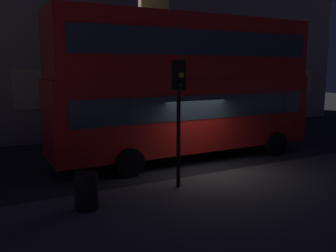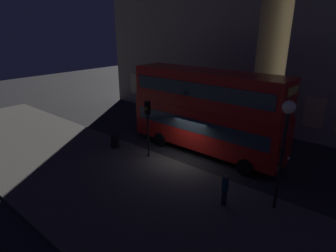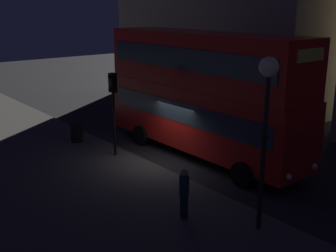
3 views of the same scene
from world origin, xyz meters
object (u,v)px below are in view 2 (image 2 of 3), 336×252
street_lamp (286,127)px  litter_bin (115,141)px  double_decker_bus (206,109)px  traffic_light_near_kerb (147,118)px  pedestrian (225,189)px

street_lamp → litter_bin: (-11.39, -0.27, -3.63)m
double_decker_bus → traffic_light_near_kerb: (-2.23, -3.30, -0.28)m
pedestrian → street_lamp: bearing=-115.8°
litter_bin → street_lamp: bearing=1.3°
litter_bin → traffic_light_near_kerb: bearing=7.9°
double_decker_bus → street_lamp: (6.23, -3.44, 1.09)m
double_decker_bus → litter_bin: size_ratio=11.59×
traffic_light_near_kerb → litter_bin: bearing=-174.6°
double_decker_bus → litter_bin: bearing=-144.2°
traffic_light_near_kerb → litter_bin: 3.72m
traffic_light_near_kerb → street_lamp: (8.46, -0.14, 1.37)m
street_lamp → pedestrian: size_ratio=3.17×
pedestrian → double_decker_bus: bearing=-18.6°
street_lamp → litter_bin: 11.95m
traffic_light_near_kerb → street_lamp: 8.57m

